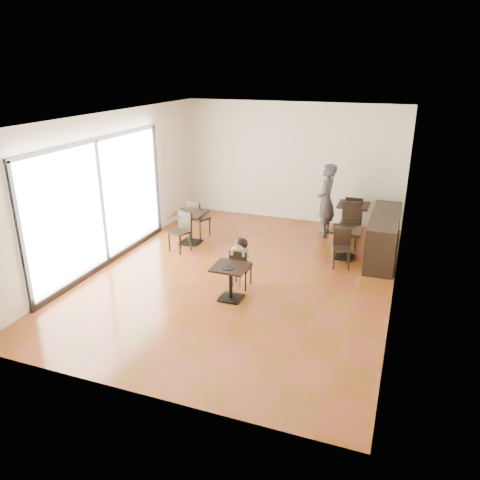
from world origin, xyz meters
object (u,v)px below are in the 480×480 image
at_px(child_table, 231,283).
at_px(chair_back_b, 349,223).
at_px(chair_mid_b, 342,249).
at_px(chair_left_b, 180,232).
at_px(cafe_table_mid, 345,243).
at_px(chair_back_a, 354,214).
at_px(chair_left_a, 200,218).
at_px(child, 241,263).
at_px(cafe_table_left, 190,228).
at_px(adult_patron, 326,200).
at_px(cafe_table_back, 352,219).
at_px(chair_mid_a, 349,233).
at_px(child_chair, 241,268).

height_order(child_table, chair_back_b, chair_back_b).
distance_m(chair_mid_b, chair_left_b, 3.70).
distance_m(child_table, chair_left_b, 2.69).
xyz_separation_m(chair_left_b, chair_back_b, (3.61, 1.99, 0.02)).
height_order(cafe_table_mid, chair_back_a, chair_back_a).
relative_size(cafe_table_mid, chair_left_a, 0.74).
xyz_separation_m(child, cafe_table_left, (-1.98, 1.81, -0.12)).
bearing_deg(adult_patron, chair_back_b, 68.19).
xyz_separation_m(cafe_table_back, chair_back_b, (0.00, -0.55, 0.08)).
relative_size(adult_patron, chair_mid_a, 2.23).
height_order(chair_mid_a, chair_mid_b, same).
relative_size(chair_left_b, chair_back_a, 0.96).
relative_size(cafe_table_left, cafe_table_back, 0.96).
xyz_separation_m(child_chair, cafe_table_mid, (1.70, 2.18, -0.06)).
bearing_deg(child_chair, child, -0.00).
relative_size(cafe_table_mid, chair_back_a, 0.71).
distance_m(child_table, cafe_table_left, 3.08).
height_order(cafe_table_mid, cafe_table_left, cafe_table_left).
bearing_deg(cafe_table_back, chair_back_b, -90.00).
xyz_separation_m(child_chair, chair_left_b, (-1.98, 1.26, 0.06)).
distance_m(child_chair, chair_back_b, 3.64).
bearing_deg(chair_back_b, adult_patron, 158.19).
distance_m(chair_mid_a, chair_back_a, 1.29).
distance_m(child_table, chair_back_a, 4.86).
height_order(adult_patron, cafe_table_left, adult_patron).
bearing_deg(chair_left_b, child_chair, -13.60).
xyz_separation_m(child, cafe_table_back, (1.63, 3.80, -0.10)).
height_order(cafe_table_left, cafe_table_back, cafe_table_back).
distance_m(child_table, cafe_table_mid, 3.22).
distance_m(child_chair, chair_left_b, 2.35).
bearing_deg(child_chair, cafe_table_left, -42.46).
distance_m(chair_left_b, chair_back_a, 4.55).
height_order(child, chair_mid_a, child).
bearing_deg(cafe_table_back, chair_left_a, -158.30).
height_order(cafe_table_back, chair_mid_b, chair_mid_b).
bearing_deg(chair_left_a, child, 148.89).
relative_size(cafe_table_back, chair_back_b, 0.83).
relative_size(child_chair, cafe_table_left, 1.04).
distance_m(cafe_table_left, cafe_table_back, 4.12).
bearing_deg(chair_mid_a, chair_back_b, -93.72).
relative_size(child_table, child, 0.66).
bearing_deg(cafe_table_mid, chair_back_a, 92.11).
bearing_deg(chair_mid_a, cafe_table_back, -97.57).
relative_size(chair_mid_a, chair_left_a, 0.89).
bearing_deg(chair_back_b, chair_left_b, -151.95).
bearing_deg(cafe_table_left, child, -42.46).
distance_m(child, chair_left_b, 2.35).
bearing_deg(cafe_table_mid, chair_mid_b, -90.00).
xyz_separation_m(cafe_table_back, chair_mid_b, (0.07, -2.17, 0.01)).
bearing_deg(cafe_table_mid, child_chair, -127.87).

